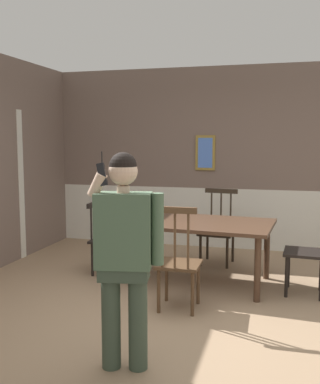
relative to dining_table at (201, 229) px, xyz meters
The scene contains 8 objects.
ground_plane 1.30m from the dining_table, 93.52° to the right, with size 6.59×6.59×0.00m, color #9E7F60.
room_back_partition 2.00m from the dining_table, 92.15° to the left, with size 5.31×0.17×2.80m.
dining_table is the anchor object (origin of this frame).
chair_near_window 1.22m from the dining_table, behind, with size 0.48×0.48×0.91m.
chair_by_doorway 0.93m from the dining_table, 85.33° to the left, with size 0.50×0.50×1.01m.
chair_at_table_head 0.92m from the dining_table, 94.37° to the right, with size 0.42×0.42×1.06m.
chair_opposite_corner 1.21m from the dining_table, ahead, with size 0.47×0.47×1.04m.
person_figure 2.15m from the dining_table, 95.05° to the right, with size 0.55×0.29×1.60m.
Camera 1 is at (0.95, -3.98, 1.68)m, focal length 41.99 mm.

